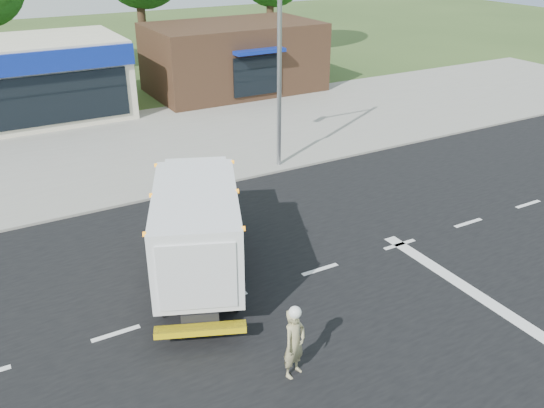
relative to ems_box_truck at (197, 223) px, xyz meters
The scene contains 9 objects.
ground 3.86m from the ems_box_truck, 24.76° to the right, with size 120.00×120.00×0.00m, color #385123.
road_asphalt 3.86m from the ems_box_truck, 24.76° to the right, with size 60.00×14.00×0.02m, color black.
sidewalk 7.63m from the ems_box_truck, 64.99° to the left, with size 60.00×2.40×0.12m, color gray.
parking_apron 13.05m from the ems_box_truck, 75.92° to the left, with size 60.00×9.00×0.02m, color gray.
lane_markings 5.56m from the ems_box_truck, 31.92° to the right, with size 55.20×7.00×0.01m.
ems_box_truck is the anchor object (origin of this frame).
emergency_worker 4.86m from the ems_box_truck, 87.31° to the right, with size 0.72×0.60×1.80m.
brown_storefront 21.13m from the ems_box_truck, 61.29° to the left, with size 10.00×6.70×4.00m.
traffic_signal_pole 8.86m from the ems_box_truck, 48.18° to the left, with size 3.51×0.25×8.00m.
Camera 1 is at (-8.23, -11.76, 8.95)m, focal length 38.00 mm.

